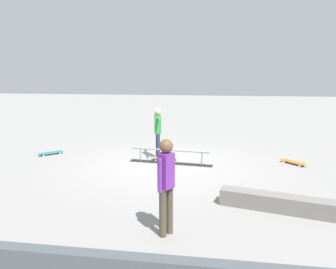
{
  "coord_description": "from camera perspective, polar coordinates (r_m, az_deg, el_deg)",
  "views": [
    {
      "loc": [
        -1.45,
        9.48,
        2.75
      ],
      "look_at": [
        -0.12,
        0.48,
        1.0
      ],
      "focal_mm": 34.58,
      "sensor_mm": 36.0,
      "label": 1
    }
  ],
  "objects": [
    {
      "name": "skate_ledge",
      "position": [
        7.01,
        19.96,
        -11.43
      ],
      "size": [
        2.6,
        0.98,
        0.34
      ],
      "primitive_type": "cube",
      "rotation": [
        0.0,
        0.0,
        -0.25
      ],
      "color": "gray",
      "rests_on": "ground_plane"
    },
    {
      "name": "skater_main",
      "position": [
        10.34,
        -1.81,
        0.88
      ],
      "size": [
        0.45,
        1.29,
        1.64
      ],
      "rotation": [
        0.0,
        0.0,
        5.0
      ],
      "color": "#2D3351",
      "rests_on": "ground_plane"
    },
    {
      "name": "loose_skateboard_teal",
      "position": [
        11.69,
        -19.96,
        -3.02
      ],
      "size": [
        0.72,
        0.7,
        0.09
      ],
      "rotation": [
        0.0,
        0.0,
        3.9
      ],
      "color": "teal",
      "rests_on": "ground_plane"
    },
    {
      "name": "bystander_purple_shirt",
      "position": [
        5.46,
        -0.33,
        -8.37
      ],
      "size": [
        0.28,
        0.36,
        1.68
      ],
      "rotation": [
        0.0,
        0.0,
        0.99
      ],
      "color": "brown",
      "rests_on": "ground_plane"
    },
    {
      "name": "loose_skateboard_orange",
      "position": [
        10.58,
        21.25,
        -4.53
      ],
      "size": [
        0.7,
        0.72,
        0.09
      ],
      "rotation": [
        0.0,
        0.0,
        5.47
      ],
      "color": "orange",
      "rests_on": "ground_plane"
    },
    {
      "name": "grind_rail",
      "position": [
        9.93,
        0.42,
        -4.04
      ],
      "size": [
        2.6,
        0.52,
        0.44
      ],
      "rotation": [
        0.0,
        0.0,
        -0.11
      ],
      "color": "black",
      "rests_on": "ground_plane"
    },
    {
      "name": "ground_plane",
      "position": [
        9.98,
        -0.26,
        -5.11
      ],
      "size": [
        60.0,
        60.0,
        0.0
      ],
      "primitive_type": "plane",
      "color": "gray"
    },
    {
      "name": "skateboard_main",
      "position": [
        10.31,
        -0.64,
        -4.17
      ],
      "size": [
        0.82,
        0.35,
        0.09
      ],
      "rotation": [
        0.0,
        0.0,
        0.15
      ],
      "color": "tan",
      "rests_on": "ground_plane"
    }
  ]
}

